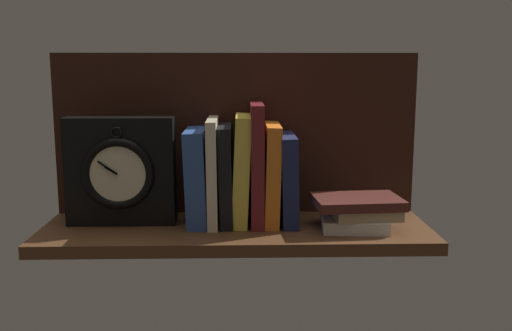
{
  "coord_description": "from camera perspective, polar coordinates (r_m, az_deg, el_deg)",
  "views": [
    {
      "loc": [
        1.03,
        -116.34,
        33.23
      ],
      "look_at": [
        4.25,
        3.5,
        12.14
      ],
      "focal_mm": 40.74,
      "sensor_mm": 36.0,
      "label": 1
    }
  ],
  "objects": [
    {
      "name": "book_maroon_dawkins",
      "position": [
        1.22,
        0.08,
        0.2
      ],
      "size": [
        2.76,
        15.62,
        25.15
      ],
      "primitive_type": "cube",
      "rotation": [
        0.0,
        0.0,
        0.0
      ],
      "color": "maroon",
      "rests_on": "ground_plane"
    },
    {
      "name": "ground_plane",
      "position": [
        1.21,
        -1.97,
        -6.54
      ],
      "size": [
        79.9,
        25.67,
        2.5
      ],
      "primitive_type": "cube",
      "color": "#4C2D19"
    },
    {
      "name": "book_black_skeptic",
      "position": [
        1.22,
        -2.97,
        -0.87
      ],
      "size": [
        3.15,
        14.95,
        20.64
      ],
      "primitive_type": "cube",
      "rotation": [
        0.0,
        -0.02,
        0.0
      ],
      "color": "black",
      "rests_on": "ground_plane"
    },
    {
      "name": "book_cream_twain",
      "position": [
        1.22,
        -4.22,
        -0.55
      ],
      "size": [
        2.24,
        16.26,
        22.01
      ],
      "primitive_type": "cube",
      "rotation": [
        0.0,
        -0.01,
        0.0
      ],
      "color": "beige",
      "rests_on": "ground_plane"
    },
    {
      "name": "book_orange_pandolfini",
      "position": [
        1.22,
        1.54,
        -0.8
      ],
      "size": [
        3.51,
        15.14,
        20.87
      ],
      "primitive_type": "cube",
      "rotation": [
        0.0,
        0.03,
        0.0
      ],
      "color": "orange",
      "rests_on": "ground_plane"
    },
    {
      "name": "book_blue_modern",
      "position": [
        1.22,
        -5.8,
        -1.07
      ],
      "size": [
        4.71,
        15.44,
        19.87
      ],
      "primitive_type": "cube",
      "rotation": [
        0.0,
        -0.03,
        0.0
      ],
      "color": "#2D4C8E",
      "rests_on": "ground_plane"
    },
    {
      "name": "framed_clock",
      "position": [
        1.23,
        -13.17,
        -0.57
      ],
      "size": [
        22.43,
        6.55,
        22.43
      ],
      "color": "black",
      "rests_on": "ground_plane"
    },
    {
      "name": "book_yellow_seinlanguage",
      "position": [
        1.22,
        -1.44,
        -0.38
      ],
      "size": [
        4.25,
        14.45,
        22.78
      ],
      "primitive_type": "cube",
      "rotation": [
        0.0,
        0.04,
        0.0
      ],
      "color": "gold",
      "rests_on": "ground_plane"
    },
    {
      "name": "back_panel",
      "position": [
        1.3,
        -1.99,
        3.11
      ],
      "size": [
        79.9,
        1.2,
        35.55
      ],
      "primitive_type": "cube",
      "color": "black",
      "rests_on": "ground_plane"
    },
    {
      "name": "book_stack_side",
      "position": [
        1.21,
        9.95,
        -4.46
      ],
      "size": [
        18.33,
        14.06,
        6.52
      ],
      "color": "beige",
      "rests_on": "ground_plane"
    },
    {
      "name": "book_navy_bierce",
      "position": [
        1.23,
        3.14,
        -1.3
      ],
      "size": [
        3.78,
        15.64,
        18.68
      ],
      "primitive_type": "cube",
      "rotation": [
        0.0,
        -0.03,
        0.0
      ],
      "color": "#192147",
      "rests_on": "ground_plane"
    }
  ]
}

